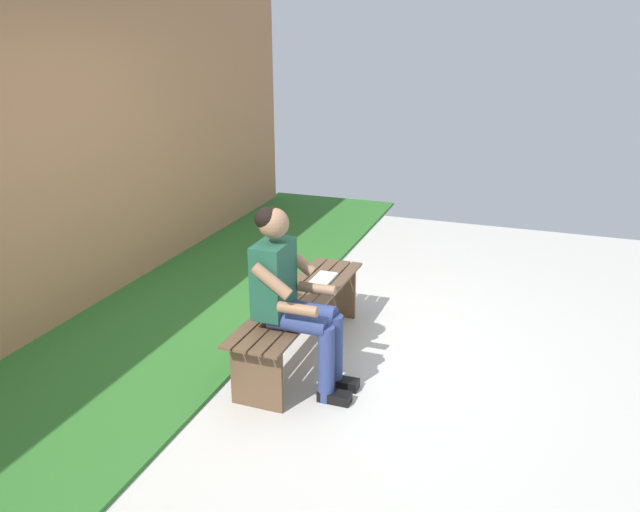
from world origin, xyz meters
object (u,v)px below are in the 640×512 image
person_seated (291,292)px  apple (293,292)px  bench_near (301,312)px  book_open (320,282)px

person_seated → apple: (-0.44, -0.17, -0.20)m
apple → person_seated: bearing=21.0°
person_seated → apple: person_seated is taller
bench_near → person_seated: size_ratio=1.38×
book_open → bench_near: bearing=-5.5°
bench_near → apple: size_ratio=23.30×
book_open → person_seated: bearing=5.9°
bench_near → person_seated: person_seated is taller
person_seated → apple: bearing=-159.0°
bench_near → book_open: 0.35m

